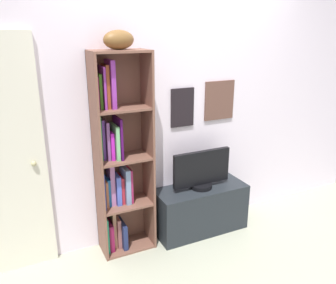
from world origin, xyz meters
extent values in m
cube|color=silver|center=(0.00, 1.13, 1.30)|extent=(4.80, 0.06, 2.59)
cube|color=black|center=(0.04, 1.09, 1.27)|extent=(0.24, 0.02, 0.37)
cube|color=#BCBAA0|center=(0.04, 1.09, 1.27)|extent=(0.19, 0.01, 0.32)
cube|color=brown|center=(0.45, 1.09, 1.30)|extent=(0.33, 0.02, 0.39)
cube|color=#99A3B1|center=(0.45, 1.09, 1.30)|extent=(0.28, 0.01, 0.34)
cube|color=brown|center=(-0.84, 0.96, 0.91)|extent=(0.02, 0.29, 1.82)
cube|color=brown|center=(-0.38, 0.96, 0.91)|extent=(0.02, 0.29, 1.82)
cube|color=brown|center=(-0.61, 1.10, 0.91)|extent=(0.48, 0.01, 1.82)
cube|color=brown|center=(-0.61, 0.96, 0.01)|extent=(0.44, 0.28, 0.02)
cube|color=brown|center=(-0.61, 0.96, 0.46)|extent=(0.44, 0.28, 0.02)
cube|color=brown|center=(-0.61, 0.96, 0.90)|extent=(0.44, 0.28, 0.02)
cube|color=brown|center=(-0.61, 0.96, 1.35)|extent=(0.44, 0.28, 0.02)
cube|color=brown|center=(-0.61, 0.96, 1.81)|extent=(0.44, 0.28, 0.02)
cube|color=#26A274|center=(-0.81, 0.98, 0.19)|extent=(0.03, 0.21, 0.35)
cube|color=maroon|center=(-0.78, 0.99, 0.15)|extent=(0.04, 0.20, 0.27)
cube|color=tan|center=(-0.73, 1.01, 0.20)|extent=(0.03, 0.16, 0.36)
cube|color=#955A5A|center=(-0.69, 1.00, 0.17)|extent=(0.03, 0.18, 0.30)
cube|color=navy|center=(-0.65, 0.98, 0.14)|extent=(0.04, 0.23, 0.25)
cube|color=navy|center=(-0.82, 0.99, 0.63)|extent=(0.02, 0.20, 0.34)
cube|color=#965235|center=(-0.79, 0.99, 0.59)|extent=(0.02, 0.19, 0.26)
cube|color=#185291|center=(-0.76, 1.01, 0.59)|extent=(0.03, 0.16, 0.26)
cube|color=#B470AB|center=(-0.73, 1.01, 0.66)|extent=(0.04, 0.15, 0.39)
cube|color=#495EC9|center=(-0.68, 1.00, 0.60)|extent=(0.04, 0.18, 0.28)
cube|color=#B32636|center=(-0.64, 1.01, 0.59)|extent=(0.03, 0.17, 0.25)
cube|color=#6F89B4|center=(-0.60, 0.99, 0.63)|extent=(0.04, 0.20, 0.33)
cube|color=#9A2251|center=(-0.56, 1.00, 0.63)|extent=(0.02, 0.18, 0.32)
cube|color=green|center=(-0.81, 1.02, 1.11)|extent=(0.03, 0.15, 0.39)
cube|color=#603798|center=(-0.78, 1.02, 1.09)|extent=(0.02, 0.15, 0.35)
cube|color=#7A4988|center=(-0.75, 1.00, 1.08)|extent=(0.02, 0.18, 0.33)
cube|color=#C721C6|center=(-0.72, 1.00, 1.03)|extent=(0.03, 0.19, 0.24)
cube|color=#74B97B|center=(-0.68, 0.98, 1.06)|extent=(0.03, 0.22, 0.30)
cube|color=#400B4E|center=(-0.65, 0.98, 1.09)|extent=(0.02, 0.22, 0.36)
cube|color=maroon|center=(-0.81, 1.01, 1.49)|extent=(0.03, 0.16, 0.26)
cube|color=#3C741C|center=(-0.78, 1.01, 1.50)|extent=(0.02, 0.16, 0.28)
cube|color=purple|center=(-0.75, 1.00, 1.53)|extent=(0.02, 0.19, 0.34)
cube|color=brown|center=(-0.73, 1.00, 1.54)|extent=(0.03, 0.18, 0.35)
cube|color=purple|center=(-0.69, 0.99, 1.55)|extent=(0.04, 0.20, 0.39)
ellipsoid|color=brown|center=(-0.61, 0.96, 1.90)|extent=(0.30, 0.22, 0.15)
cube|color=#1F2429|center=(0.16, 0.91, 0.24)|extent=(0.93, 0.37, 0.48)
cube|color=black|center=(0.16, 0.73, 0.24)|extent=(0.84, 0.01, 0.31)
cylinder|color=black|center=(0.16, 0.91, 0.50)|extent=(0.22, 0.22, 0.04)
cube|color=black|center=(0.16, 0.91, 0.69)|extent=(0.61, 0.04, 0.34)
cube|color=#AFC8F5|center=(0.16, 0.90, 0.69)|extent=(0.57, 0.01, 0.30)
sphere|color=tan|center=(-1.34, 1.03, 0.95)|extent=(0.04, 0.04, 0.04)
camera|label=1|loc=(-1.49, -1.77, 1.99)|focal=36.99mm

